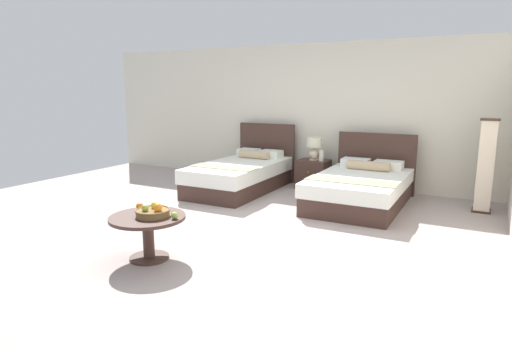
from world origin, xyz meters
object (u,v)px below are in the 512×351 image
object	(u,v)px
nightstand	(313,174)
coffee_table	(148,227)
loose_orange	(140,206)
bed_near_corner	(361,188)
table_lamp	(314,146)
fruit_bowl	(153,212)
bed_near_window	(242,174)
vase	(321,156)
floor_lamp_corner	(486,166)
loose_apple	(175,215)

from	to	relation	value
nightstand	coffee_table	world-z (taller)	nightstand
loose_orange	bed_near_corner	bearing A→B (deg)	62.28
table_lamp	fruit_bowl	distance (m)	4.03
bed_near_window	vase	world-z (taller)	bed_near_window
vase	floor_lamp_corner	distance (m)	2.61
table_lamp	loose_orange	world-z (taller)	table_lamp
nightstand	floor_lamp_corner	distance (m)	2.80
coffee_table	vase	bearing A→B (deg)	83.33
bed_near_corner	floor_lamp_corner	xyz separation A→B (m)	(1.67, 0.48, 0.41)
bed_near_window	loose_orange	size ratio (longest dim) A/B	28.37
bed_near_window	fruit_bowl	size ratio (longest dim) A/B	6.05
fruit_bowl	loose_orange	size ratio (longest dim) A/B	4.69
nightstand	loose_apple	world-z (taller)	loose_apple
bed_near_corner	fruit_bowl	xyz separation A→B (m)	(-1.32, -3.23, 0.25)
fruit_bowl	bed_near_corner	bearing A→B (deg)	67.71
floor_lamp_corner	fruit_bowl	bearing A→B (deg)	-128.97
table_lamp	vase	distance (m)	0.23
bed_near_corner	floor_lamp_corner	world-z (taller)	floor_lamp_corner
bed_near_window	vase	xyz separation A→B (m)	(1.22, 0.72, 0.33)
table_lamp	floor_lamp_corner	distance (m)	2.77
bed_near_corner	fruit_bowl	size ratio (longest dim) A/B	5.74
nightstand	floor_lamp_corner	size ratio (longest dim) A/B	0.40
coffee_table	loose_apple	distance (m)	0.36
coffee_table	floor_lamp_corner	world-z (taller)	floor_lamp_corner
table_lamp	fruit_bowl	xyz separation A→B (m)	(-0.24, -4.01, -0.24)
bed_near_window	loose_apple	size ratio (longest dim) A/B	30.04
vase	loose_orange	bearing A→B (deg)	-100.51
fruit_bowl	floor_lamp_corner	world-z (taller)	floor_lamp_corner
fruit_bowl	nightstand	bearing A→B (deg)	86.53
table_lamp	nightstand	bearing A→B (deg)	-90.00
bed_near_window	bed_near_corner	xyz separation A→B (m)	(2.14, -0.00, -0.01)
bed_near_corner	floor_lamp_corner	size ratio (longest dim) A/B	1.53
bed_near_window	loose_orange	distance (m)	3.15
table_lamp	fruit_bowl	world-z (taller)	table_lamp
bed_near_window	floor_lamp_corner	distance (m)	3.87
vase	coffee_table	distance (m)	4.01
fruit_bowl	table_lamp	bearing A→B (deg)	86.55
fruit_bowl	loose_orange	world-z (taller)	fruit_bowl
table_lamp	vase	world-z (taller)	table_lamp
bed_near_window	loose_apple	distance (m)	3.38
table_lamp	loose_orange	distance (m)	3.93
nightstand	loose_orange	bearing A→B (deg)	-98.06
table_lamp	loose_apple	bearing A→B (deg)	-89.74
bed_near_window	fruit_bowl	distance (m)	3.34
floor_lamp_corner	coffee_table	bearing A→B (deg)	-129.37
coffee_table	loose_orange	distance (m)	0.33
bed_near_window	fruit_bowl	world-z (taller)	bed_near_window
nightstand	loose_apple	bearing A→B (deg)	-89.74
floor_lamp_corner	loose_orange	bearing A→B (deg)	-132.72
coffee_table	fruit_bowl	bearing A→B (deg)	19.24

